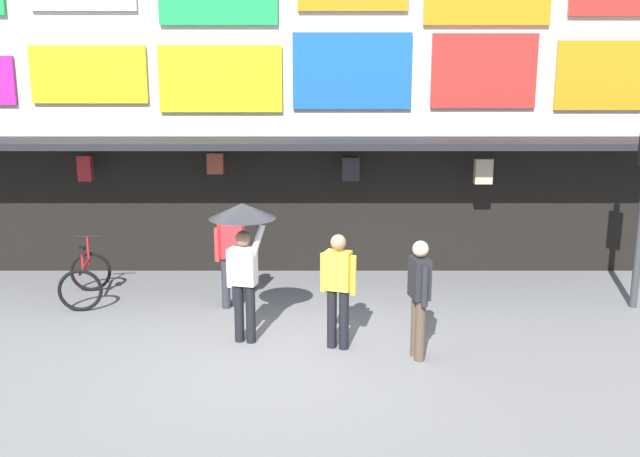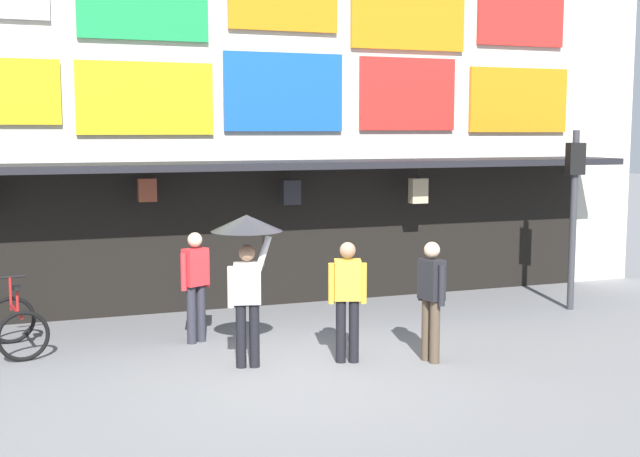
# 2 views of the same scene
# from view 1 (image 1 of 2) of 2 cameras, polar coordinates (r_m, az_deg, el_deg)

# --- Properties ---
(ground_plane) EXTENTS (80.00, 80.00, 0.00)m
(ground_plane) POSITION_cam_1_polar(r_m,az_deg,el_deg) (10.37, -3.46, -9.57)
(ground_plane) COLOR slate
(shopfront) EXTENTS (18.00, 2.60, 8.00)m
(shopfront) POSITION_cam_1_polar(r_m,az_deg,el_deg) (14.14, -2.52, 12.91)
(shopfront) COLOR beige
(shopfront) RESTS_ON ground
(bicycle_parked) EXTENTS (0.89, 1.26, 1.05)m
(bicycle_parked) POSITION_cam_1_polar(r_m,az_deg,el_deg) (12.87, -18.26, -3.85)
(bicycle_parked) COLOR black
(bicycle_parked) RESTS_ON ground
(pedestrian_in_white) EXTENTS (0.51, 0.32, 1.68)m
(pedestrian_in_white) POSITION_cam_1_polar(r_m,az_deg,el_deg) (10.03, 1.55, -4.56)
(pedestrian_in_white) COLOR black
(pedestrian_in_white) RESTS_ON ground
(pedestrian_in_green) EXTENTS (0.48, 0.36, 1.68)m
(pedestrian_in_green) POSITION_cam_1_polar(r_m,az_deg,el_deg) (11.83, -7.17, -1.95)
(pedestrian_in_green) COLOR #2D2D38
(pedestrian_in_green) RESTS_ON ground
(pedestrian_with_umbrella) EXTENTS (0.96, 0.96, 2.08)m
(pedestrian_with_umbrella) POSITION_cam_1_polar(r_m,az_deg,el_deg) (10.13, -6.14, -0.38)
(pedestrian_with_umbrella) COLOR black
(pedestrian_with_umbrella) RESTS_ON ground
(pedestrian_in_red) EXTENTS (0.29, 0.52, 1.68)m
(pedestrian_in_red) POSITION_cam_1_polar(r_m,az_deg,el_deg) (9.78, 8.07, -5.16)
(pedestrian_in_red) COLOR brown
(pedestrian_in_red) RESTS_ON ground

